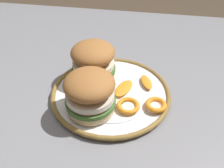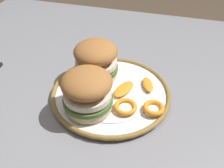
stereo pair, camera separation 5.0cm
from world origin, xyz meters
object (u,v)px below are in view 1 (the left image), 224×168
sandwich_half_right (93,60)px  dining_table (111,114)px  dinner_plate (112,93)px  sandwich_half_left (90,92)px

sandwich_half_right → dining_table: bearing=141.7°
sandwich_half_right → dinner_plate: bearing=137.5°
dining_table → sandwich_half_left: sandwich_half_left is taller
dinner_plate → sandwich_half_left: 0.10m
dinner_plate → sandwich_half_right: 0.10m
dining_table → dinner_plate: bearing=107.7°
dinner_plate → sandwich_half_right: size_ratio=2.10×
sandwich_half_left → sandwich_half_right: 0.13m
dining_table → sandwich_half_right: sandwich_half_right is taller
dinner_plate → sandwich_half_left: bearing=61.3°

